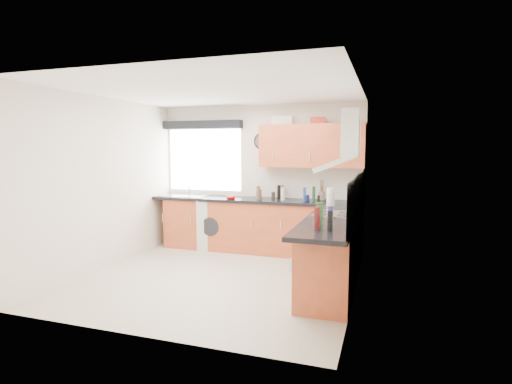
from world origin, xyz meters
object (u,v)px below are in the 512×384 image
(oven, at_px, (334,251))
(washing_machine, at_px, (217,224))
(upper_cabinets, at_px, (312,146))
(extractor_hood, at_px, (344,147))

(oven, bearing_deg, washing_machine, 150.91)
(upper_cabinets, height_order, washing_machine, upper_cabinets)
(oven, distance_m, upper_cabinets, 1.99)
(extractor_hood, bearing_deg, washing_machine, 151.98)
(oven, xyz_separation_m, washing_machine, (-2.19, 1.22, 0.01))
(oven, distance_m, extractor_hood, 1.35)
(upper_cabinets, distance_m, washing_machine, 2.14)
(extractor_hood, distance_m, washing_machine, 2.92)
(extractor_hood, distance_m, upper_cabinets, 1.48)
(oven, bearing_deg, upper_cabinets, 112.54)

